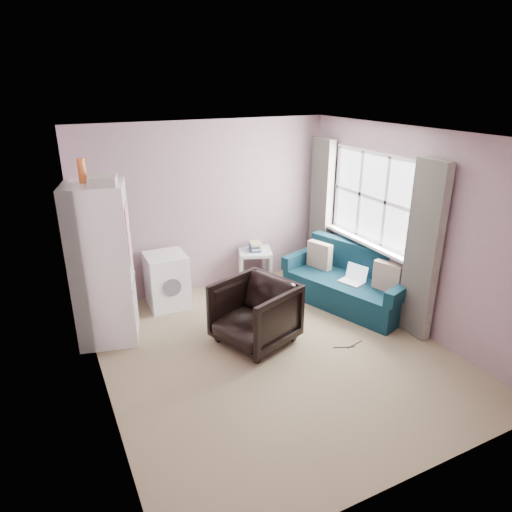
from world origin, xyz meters
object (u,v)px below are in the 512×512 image
at_px(sofa, 350,284).
at_px(side_table, 255,264).
at_px(armchair, 255,310).
at_px(fridge, 102,264).
at_px(washing_machine, 167,279).

bearing_deg(sofa, side_table, 107.81).
bearing_deg(armchair, side_table, 133.73).
height_order(armchair, fridge, fridge).
relative_size(armchair, washing_machine, 1.12).
relative_size(side_table, sofa, 0.34).
xyz_separation_m(fridge, side_table, (2.33, 0.68, -0.67)).
height_order(armchair, side_table, armchair).
bearing_deg(side_table, fridge, -163.85).
distance_m(side_table, sofa, 1.53).
bearing_deg(fridge, armchair, -16.04).
height_order(washing_machine, side_table, washing_machine).
distance_m(fridge, side_table, 2.52).
xyz_separation_m(fridge, sofa, (3.25, -0.55, -0.69)).
bearing_deg(washing_machine, armchair, -63.21).
relative_size(washing_machine, sofa, 0.39).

